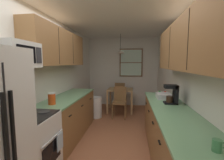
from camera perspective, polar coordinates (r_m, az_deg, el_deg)
name	(u,v)px	position (r m, az deg, el deg)	size (l,w,h in m)	color
ground_plane	(115,135)	(3.70, 1.11, -19.56)	(12.00, 12.00, 0.00)	#995B3D
wall_left	(56,78)	(3.75, -19.82, 0.73)	(0.10, 9.00, 2.55)	silver
wall_right	(181,79)	(3.47, 23.89, 0.17)	(0.10, 9.00, 2.55)	silver
wall_back	(123,72)	(5.98, 3.98, 2.96)	(4.40, 0.10, 2.55)	silver
ceiling_slab	(115,16)	(3.48, 1.20, 22.60)	(4.40, 9.00, 0.08)	white
stove_range	(30,147)	(2.54, -27.97, -21.04)	(0.66, 0.64, 1.10)	white
microwave_over_range	(16,55)	(2.35, -31.77, 7.89)	(0.39, 0.56, 0.34)	white
counter_left	(69,116)	(3.62, -15.55, -12.69)	(0.64, 2.00, 0.90)	olive
upper_cabinets_left	(59,48)	(3.46, -18.77, 11.15)	(0.33, 2.08, 0.72)	olive
counter_right	(173,140)	(2.69, 21.62, -19.72)	(0.64, 2.98, 0.90)	olive
upper_cabinets_right	(189,44)	(2.43, 26.51, 11.70)	(0.33, 2.66, 0.73)	olive
dining_table	(120,93)	(5.20, 3.04, -4.82)	(0.82, 0.72, 0.75)	#A87F51
dining_chair_near	(120,101)	(4.67, 2.84, -7.54)	(0.41, 0.41, 0.90)	brown
dining_chair_far	(120,93)	(5.79, 3.03, -4.87)	(0.43, 0.43, 0.90)	brown
pendant_light	(120,52)	(5.12, 3.13, 10.38)	(0.27, 0.27, 0.62)	black
back_window	(131,63)	(5.89, 7.01, 6.33)	(0.85, 0.05, 1.04)	brown
trash_bin	(96,107)	(4.72, -5.97, -9.89)	(0.36, 0.36, 0.61)	white
storage_canister	(52,99)	(2.88, -21.27, -6.38)	(0.13, 0.13, 0.20)	#D84C19
dish_towel	(60,141)	(2.48, -18.58, -20.58)	(0.02, 0.16, 0.24)	silver
coffee_maker	(173,94)	(2.91, 21.40, -4.78)	(0.22, 0.18, 0.33)	black
mug_by_coffeemaker	(217,146)	(1.59, 34.22, -19.29)	(0.11, 0.07, 0.10)	#3F7F4C
fruit_bowl	(162,93)	(3.65, 18.06, -4.71)	(0.26, 0.26, 0.09)	silver
dish_rack	(164,96)	(3.30, 18.52, -5.61)	(0.28, 0.34, 0.10)	silver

